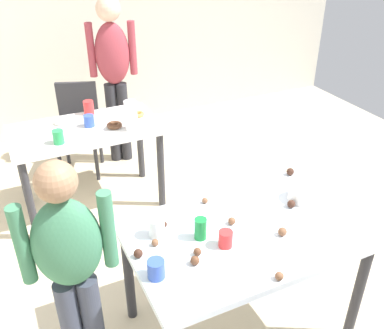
{
  "coord_description": "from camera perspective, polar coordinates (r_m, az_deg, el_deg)",
  "views": [
    {
      "loc": [
        -1.12,
        -1.7,
        2.25
      ],
      "look_at": [
        -0.13,
        0.4,
        0.9
      ],
      "focal_mm": 40.48,
      "sensor_mm": 36.0,
      "label": 1
    }
  ],
  "objects": [
    {
      "name": "donut_far_1",
      "position": [
        3.56,
        -10.18,
        5.12
      ],
      "size": [
        0.13,
        0.13,
        0.04
      ],
      "primitive_type": "torus",
      "color": "brown",
      "rests_on": "dining_table_far"
    },
    {
      "name": "cake_ball_8",
      "position": [
        2.23,
        0.72,
        -11.42
      ],
      "size": [
        0.04,
        0.04,
        0.04
      ],
      "primitive_type": "sphere",
      "color": "brown",
      "rests_on": "dining_table_near"
    },
    {
      "name": "cup_near_1",
      "position": [
        2.27,
        4.44,
        -9.74
      ],
      "size": [
        0.07,
        0.07,
        0.09
      ],
      "primitive_type": "cylinder",
      "color": "red",
      "rests_on": "dining_table_near"
    },
    {
      "name": "cake_ball_2",
      "position": [
        2.41,
        -3.78,
        -7.88
      ],
      "size": [
        0.04,
        0.04,
        0.04
      ],
      "primitive_type": "sphere",
      "color": "#3D2319",
      "rests_on": "dining_table_near"
    },
    {
      "name": "cup_near_2",
      "position": [
        2.11,
        -4.76,
        -13.57
      ],
      "size": [
        0.08,
        0.08,
        0.1
      ],
      "primitive_type": "cylinder",
      "color": "#3351B2",
      "rests_on": "dining_table_near"
    },
    {
      "name": "mixing_bowl",
      "position": [
        2.69,
        14.33,
        -3.81
      ],
      "size": [
        0.17,
        0.17,
        0.07
      ],
      "primitive_type": "cylinder",
      "color": "white",
      "rests_on": "dining_table_near"
    },
    {
      "name": "cake_ball_6",
      "position": [
        2.18,
        0.38,
        -12.53
      ],
      "size": [
        0.05,
        0.05,
        0.05
      ],
      "primitive_type": "sphere",
      "color": "brown",
      "rests_on": "dining_table_near"
    },
    {
      "name": "chair_far_table",
      "position": [
        4.34,
        -14.75,
        5.31
      ],
      "size": [
        0.52,
        0.52,
        0.87
      ],
      "color": "#2D2D33",
      "rests_on": "ground_plane"
    },
    {
      "name": "cake_ball_1",
      "position": [
        2.14,
        11.43,
        -14.21
      ],
      "size": [
        0.04,
        0.04,
        0.04
      ],
      "primitive_type": "sphere",
      "color": "brown",
      "rests_on": "dining_table_near"
    },
    {
      "name": "fork_near",
      "position": [
        2.37,
        15.66,
        -10.37
      ],
      "size": [
        0.17,
        0.02,
        0.01
      ],
      "primitive_type": "cube",
      "color": "silver",
      "rests_on": "dining_table_near"
    },
    {
      "name": "cup_far_2",
      "position": [
        3.39,
        -17.2,
        3.5
      ],
      "size": [
        0.08,
        0.08,
        0.11
      ],
      "primitive_type": "cylinder",
      "color": "green",
      "rests_on": "dining_table_far"
    },
    {
      "name": "cake_ball_5",
      "position": [
        2.39,
        11.82,
        -8.66
      ],
      "size": [
        0.05,
        0.05,
        0.05
      ],
      "primitive_type": "sphere",
      "color": "brown",
      "rests_on": "dining_table_near"
    },
    {
      "name": "cake_ball_9",
      "position": [
        2.23,
        -7.1,
        -11.55
      ],
      "size": [
        0.05,
        0.05,
        0.05
      ],
      "primitive_type": "sphere",
      "color": "#3D2319",
      "rests_on": "dining_table_near"
    },
    {
      "name": "soda_can",
      "position": [
        2.31,
        1.13,
        -8.45
      ],
      "size": [
        0.07,
        0.07,
        0.12
      ],
      "primitive_type": "cylinder",
      "color": "#198438",
      "rests_on": "dining_table_near"
    },
    {
      "name": "cake_ball_4",
      "position": [
        2.59,
        1.72,
        -4.76
      ],
      "size": [
        0.04,
        0.04,
        0.04
      ],
      "primitive_type": "sphere",
      "color": "brown",
      "rests_on": "dining_table_near"
    },
    {
      "name": "donut_far_0",
      "position": [
        3.73,
        -16.85,
        5.45
      ],
      "size": [
        0.12,
        0.12,
        0.04
      ],
      "primitive_type": "torus",
      "color": "white",
      "rests_on": "dining_table_far"
    },
    {
      "name": "pitcher_far",
      "position": [
        3.46,
        -8.05,
        6.41
      ],
      "size": [
        0.1,
        0.1,
        0.24
      ],
      "primitive_type": "cylinder",
      "color": "white",
      "rests_on": "dining_table_far"
    },
    {
      "name": "cake_ball_7",
      "position": [
        2.29,
        -4.89,
        -10.21
      ],
      "size": [
        0.04,
        0.04,
        0.04
      ],
      "primitive_type": "sphere",
      "color": "brown",
      "rests_on": "dining_table_near"
    },
    {
      "name": "donut_far_2",
      "position": [
        3.75,
        -7.13,
        6.6
      ],
      "size": [
        0.11,
        0.11,
        0.03
      ],
      "primitive_type": "torus",
      "color": "gold",
      "rests_on": "dining_table_far"
    },
    {
      "name": "person_girl_near",
      "position": [
        2.19,
        -15.62,
        -12.55
      ],
      "size": [
        0.46,
        0.24,
        1.37
      ],
      "color": "#383D4C",
      "rests_on": "ground_plane"
    },
    {
      "name": "cake_ball_0",
      "position": [
        2.93,
        12.81,
        -0.94
      ],
      "size": [
        0.05,
        0.05,
        0.05
      ],
      "primitive_type": "sphere",
      "color": "#3D2319",
      "rests_on": "dining_table_near"
    },
    {
      "name": "ground_plane",
      "position": [
        3.04,
        5.72,
        -17.87
      ],
      "size": [
        6.4,
        6.4,
        0.0
      ],
      "primitive_type": "plane",
      "color": "beige"
    },
    {
      "name": "cake_ball_3",
      "position": [
        2.62,
        12.95,
        -5.08
      ],
      "size": [
        0.05,
        0.05,
        0.05
      ],
      "primitive_type": "sphere",
      "color": "#3D2319",
      "rests_on": "dining_table_near"
    },
    {
      "name": "cake_ball_10",
      "position": [
        2.43,
        5.26,
        -7.42
      ],
      "size": [
        0.04,
        0.04,
        0.04
      ],
      "primitive_type": "sphere",
      "color": "brown",
      "rests_on": "dining_table_near"
    },
    {
      "name": "cup_far_0",
      "position": [
        3.61,
        -13.41,
        5.62
      ],
      "size": [
        0.09,
        0.09,
        0.1
      ],
      "primitive_type": "cylinder",
      "color": "#3351B2",
      "rests_on": "dining_table_far"
    },
    {
      "name": "dining_table_near",
      "position": [
        2.47,
        6.81,
        -10.35
      ],
      "size": [
        1.27,
        0.83,
        0.75
      ],
      "color": "silver",
      "rests_on": "ground_plane"
    },
    {
      "name": "cup_far_1",
      "position": [
        3.84,
        -13.45,
        7.31
      ],
      "size": [
        0.09,
        0.09,
        0.12
      ],
      "primitive_type": "cylinder",
      "color": "red",
      "rests_on": "dining_table_far"
    },
    {
      "name": "dining_table_far",
      "position": [
        3.67,
        -13.68,
        3.16
      ],
      "size": [
        1.2,
        0.65,
        0.75
      ],
      "color": "white",
      "rests_on": "ground_plane"
    },
    {
      "name": "cup_near_0",
      "position": [
        2.33,
        -4.67,
        -8.24
      ],
      "size": [
        0.08,
        0.08,
        0.11
      ],
      "primitive_type": "cylinder",
      "color": "white",
      "rests_on": "dining_table_near"
    },
    {
      "name": "wall_back",
      "position": [
        5.12,
        -12.88,
        18.78
      ],
      "size": [
        6.4,
        0.1,
        2.6
      ],
      "primitive_type": "cube",
      "color": "beige",
      "rests_on": "ground_plane"
    },
    {
      "name": "person_adult_far",
      "position": [
        4.26,
        -10.3,
        12.5
      ],
      "size": [
        0.45,
        0.27,
        1.63
      ],
      "color": "#28282D",
      "rests_on": "ground_plane"
    }
  ]
}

